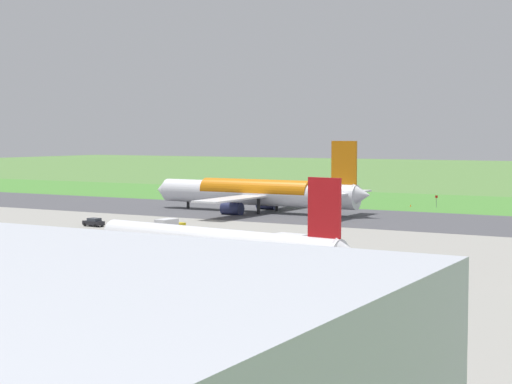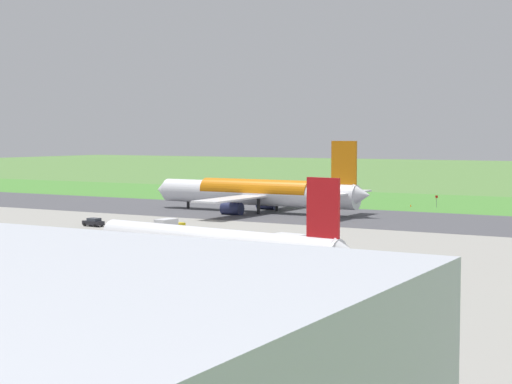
{
  "view_description": "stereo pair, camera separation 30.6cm",
  "coord_description": "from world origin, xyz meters",
  "px_view_note": "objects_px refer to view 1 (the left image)",
  "views": [
    {
      "loc": [
        -78.15,
        158.13,
        16.97
      ],
      "look_at": [
        12.28,
        0.0,
        4.5
      ],
      "focal_mm": 58.36,
      "sensor_mm": 36.0,
      "label": 1
    },
    {
      "loc": [
        -78.41,
        157.97,
        16.97
      ],
      "look_at": [
        12.28,
        0.0,
        4.5
      ],
      "focal_mm": 58.36,
      "sensor_mm": 36.0,
      "label": 2
    }
  ],
  "objects_px": {
    "no_stopping_sign": "(436,200)",
    "traffic_cone_orange": "(411,206)",
    "airliner_parked_mid": "(217,243)",
    "service_truck_fuel": "(169,226)",
    "airliner_main": "(257,193)",
    "service_car_followme": "(94,222)"
  },
  "relations": [
    {
      "from": "service_car_followme",
      "to": "airliner_parked_mid",
      "type": "bearing_deg",
      "value": 146.9
    },
    {
      "from": "airliner_main",
      "to": "no_stopping_sign",
      "type": "distance_m",
      "value": 44.18
    },
    {
      "from": "airliner_parked_mid",
      "to": "traffic_cone_orange",
      "type": "bearing_deg",
      "value": -84.56
    },
    {
      "from": "service_car_followme",
      "to": "traffic_cone_orange",
      "type": "relative_size",
      "value": 7.94
    },
    {
      "from": "airliner_main",
      "to": "airliner_parked_mid",
      "type": "height_order",
      "value": "airliner_main"
    },
    {
      "from": "airliner_main",
      "to": "service_truck_fuel",
      "type": "bearing_deg",
      "value": 98.77
    },
    {
      "from": "airliner_parked_mid",
      "to": "no_stopping_sign",
      "type": "height_order",
      "value": "airliner_parked_mid"
    },
    {
      "from": "airliner_parked_mid",
      "to": "service_car_followme",
      "type": "distance_m",
      "value": 55.34
    },
    {
      "from": "airliner_parked_mid",
      "to": "service_truck_fuel",
      "type": "bearing_deg",
      "value": -45.47
    },
    {
      "from": "no_stopping_sign",
      "to": "traffic_cone_orange",
      "type": "xyz_separation_m",
      "value": [
        5.85,
        1.35,
        -1.4
      ]
    },
    {
      "from": "traffic_cone_orange",
      "to": "service_car_followme",
      "type": "bearing_deg",
      "value": 62.51
    },
    {
      "from": "airliner_main",
      "to": "traffic_cone_orange",
      "type": "xyz_separation_m",
      "value": [
        -24.33,
        -30.79,
        -4.08
      ]
    },
    {
      "from": "airliner_parked_mid",
      "to": "no_stopping_sign",
      "type": "xyz_separation_m",
      "value": [
        3.74,
        -102.13,
        -1.64
      ]
    },
    {
      "from": "service_truck_fuel",
      "to": "traffic_cone_orange",
      "type": "bearing_deg",
      "value": -103.75
    },
    {
      "from": "traffic_cone_orange",
      "to": "airliner_parked_mid",
      "type": "bearing_deg",
      "value": 95.44
    },
    {
      "from": "airliner_main",
      "to": "service_car_followme",
      "type": "distance_m",
      "value": 41.82
    },
    {
      "from": "service_car_followme",
      "to": "no_stopping_sign",
      "type": "distance_m",
      "value": 83.59
    },
    {
      "from": "airliner_parked_mid",
      "to": "traffic_cone_orange",
      "type": "xyz_separation_m",
      "value": [
        9.59,
        -100.78,
        -3.04
      ]
    },
    {
      "from": "airliner_main",
      "to": "service_truck_fuel",
      "type": "height_order",
      "value": "airliner_main"
    },
    {
      "from": "service_car_followme",
      "to": "no_stopping_sign",
      "type": "height_order",
      "value": "no_stopping_sign"
    },
    {
      "from": "no_stopping_sign",
      "to": "traffic_cone_orange",
      "type": "distance_m",
      "value": 6.17
    },
    {
      "from": "airliner_parked_mid",
      "to": "traffic_cone_orange",
      "type": "height_order",
      "value": "airliner_parked_mid"
    }
  ]
}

